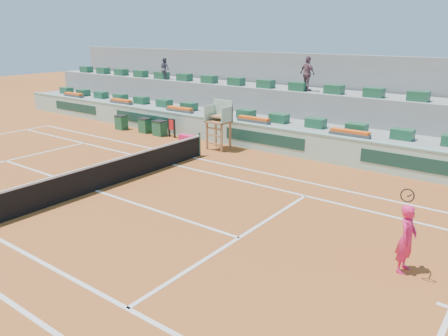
{
  "coord_description": "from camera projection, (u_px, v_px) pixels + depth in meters",
  "views": [
    {
      "loc": [
        12.76,
        -9.2,
        5.59
      ],
      "look_at": [
        4.0,
        2.5,
        1.0
      ],
      "focal_mm": 35.0,
      "sensor_mm": 36.0,
      "label": 1
    }
  ],
  "objects": [
    {
      "name": "ground",
      "position": [
        96.0,
        191.0,
        16.0
      ],
      "size": [
        90.0,
        90.0,
        0.0
      ],
      "primitive_type": "plane",
      "color": "#94481C",
      "rests_on": "ground"
    },
    {
      "name": "seating_tier_lower",
      "position": [
        255.0,
        126.0,
        23.99
      ],
      "size": [
        36.0,
        4.0,
        1.2
      ],
      "primitive_type": "cube",
      "color": "gray",
      "rests_on": "ground"
    },
    {
      "name": "seating_tier_upper",
      "position": [
        270.0,
        110.0,
        25.0
      ],
      "size": [
        36.0,
        2.4,
        2.6
      ],
      "primitive_type": "cube",
      "color": "gray",
      "rests_on": "ground"
    },
    {
      "name": "stadium_back_wall",
      "position": [
        285.0,
        91.0,
        25.96
      ],
      "size": [
        36.0,
        0.4,
        4.4
      ],
      "primitive_type": "cube",
      "color": "gray",
      "rests_on": "ground"
    },
    {
      "name": "player_bag",
      "position": [
        187.0,
        138.0,
        23.03
      ],
      "size": [
        0.84,
        0.38,
        0.38
      ],
      "primitive_type": "cube",
      "color": "#EB1E5E",
      "rests_on": "ground"
    },
    {
      "name": "spectator_left",
      "position": [
        165.0,
        69.0,
        28.18
      ],
      "size": [
        0.73,
        0.6,
        1.37
      ],
      "primitive_type": "imported",
      "rotation": [
        0.0,
        0.0,
        3.01
      ],
      "color": "#494854",
      "rests_on": "seating_tier_upper"
    },
    {
      "name": "spectator_mid",
      "position": [
        307.0,
        74.0,
        22.58
      ],
      "size": [
        1.13,
        0.8,
        1.78
      ],
      "primitive_type": "imported",
      "rotation": [
        0.0,
        0.0,
        2.74
      ],
      "color": "#78505D",
      "rests_on": "seating_tier_upper"
    },
    {
      "name": "court_lines",
      "position": [
        96.0,
        191.0,
        16.0
      ],
      "size": [
        23.89,
        11.09,
        0.01
      ],
      "color": "silver",
      "rests_on": "ground"
    },
    {
      "name": "tennis_net",
      "position": [
        95.0,
        177.0,
        15.84
      ],
      "size": [
        0.1,
        11.97,
        1.1
      ],
      "color": "black",
      "rests_on": "ground"
    },
    {
      "name": "advertising_hoarding",
      "position": [
        232.0,
        133.0,
        22.29
      ],
      "size": [
        36.0,
        0.34,
        1.26
      ],
      "color": "#9FC8B1",
      "rests_on": "ground"
    },
    {
      "name": "umpire_chair",
      "position": [
        220.0,
        118.0,
        21.26
      ],
      "size": [
        1.1,
        0.9,
        2.4
      ],
      "color": "#915E37",
      "rests_on": "ground"
    },
    {
      "name": "seat_row_lower",
      "position": [
        246.0,
        114.0,
        23.06
      ],
      "size": [
        32.9,
        0.6,
        0.44
      ],
      "color": "#1B5133",
      "rests_on": "seating_tier_lower"
    },
    {
      "name": "seat_row_upper",
      "position": [
        266.0,
        84.0,
        24.09
      ],
      "size": [
        32.9,
        0.6,
        0.44
      ],
      "color": "#1B5133",
      "rests_on": "seating_tier_upper"
    },
    {
      "name": "flower_planters",
      "position": [
        214.0,
        115.0,
        23.33
      ],
      "size": [
        26.8,
        0.36,
        0.28
      ],
      "color": "#494949",
      "rests_on": "seating_tier_lower"
    },
    {
      "name": "drink_cooler_a",
      "position": [
        160.0,
        128.0,
        24.37
      ],
      "size": [
        0.69,
        0.6,
        0.84
      ],
      "color": "#1A5032",
      "rests_on": "ground"
    },
    {
      "name": "drink_cooler_b",
      "position": [
        145.0,
        125.0,
        25.08
      ],
      "size": [
        0.63,
        0.55,
        0.84
      ],
      "color": "#1A5032",
      "rests_on": "ground"
    },
    {
      "name": "drink_cooler_c",
      "position": [
        121.0,
        122.0,
        25.91
      ],
      "size": [
        0.64,
        0.55,
        0.84
      ],
      "color": "#1A5032",
      "rests_on": "ground"
    },
    {
      "name": "towel_rack",
      "position": [
        172.0,
        126.0,
        23.9
      ],
      "size": [
        0.53,
        0.09,
        1.03
      ],
      "color": "black",
      "rests_on": "ground"
    },
    {
      "name": "tennis_player",
      "position": [
        407.0,
        238.0,
        10.41
      ],
      "size": [
        0.44,
        0.88,
        2.28
      ],
      "color": "#EB1E5E",
      "rests_on": "ground"
    }
  ]
}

